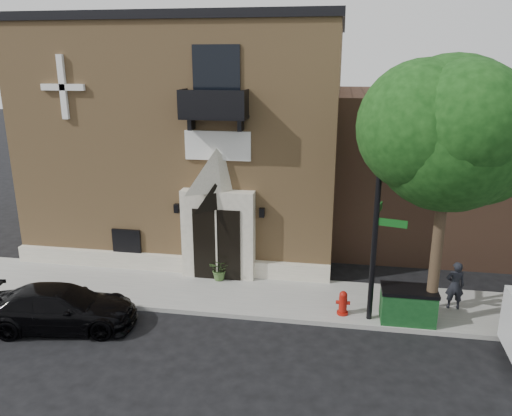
{
  "coord_description": "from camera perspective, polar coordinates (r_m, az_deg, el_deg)",
  "views": [
    {
      "loc": [
        3.12,
        -13.54,
        7.75
      ],
      "look_at": [
        0.49,
        2.0,
        3.02
      ],
      "focal_mm": 35.0,
      "sensor_mm": 36.0,
      "label": 1
    }
  ],
  "objects": [
    {
      "name": "fire_hydrant",
      "position": [
        15.88,
        9.9,
        -10.63
      ],
      "size": [
        0.44,
        0.35,
        0.77
      ],
      "color": "#97130A",
      "rests_on": "sidewalk"
    },
    {
      "name": "church",
      "position": [
        22.56,
        -6.26,
        8.65
      ],
      "size": [
        12.2,
        11.01,
        9.3
      ],
      "color": "#A98050",
      "rests_on": "ground"
    },
    {
      "name": "black_sedan",
      "position": [
        16.21,
        -21.39,
        -10.56
      ],
      "size": [
        4.68,
        2.54,
        1.29
      ],
      "primitive_type": "imported",
      "rotation": [
        0.0,
        0.0,
        1.74
      ],
      "color": "black",
      "rests_on": "ground"
    },
    {
      "name": "dumpster",
      "position": [
        15.88,
        16.98,
        -10.5
      ],
      "size": [
        1.63,
        0.93,
        1.07
      ],
      "rotation": [
        0.0,
        0.0,
        0.0
      ],
      "color": "#103D18",
      "rests_on": "sidewalk"
    },
    {
      "name": "ground",
      "position": [
        15.91,
        -3.01,
        -12.48
      ],
      "size": [
        120.0,
        120.0,
        0.0
      ],
      "primitive_type": "plane",
      "color": "black",
      "rests_on": "ground"
    },
    {
      "name": "sidewalk",
      "position": [
        17.02,
        1.44,
        -10.12
      ],
      "size": [
        42.0,
        3.0,
        0.15
      ],
      "primitive_type": "cube",
      "color": "gray",
      "rests_on": "ground"
    },
    {
      "name": "pedestrian_near",
      "position": [
        17.0,
        21.78,
        -8.21
      ],
      "size": [
        0.58,
        0.39,
        1.57
      ],
      "primitive_type": "imported",
      "rotation": [
        0.0,
        0.0,
        3.17
      ],
      "color": "black",
      "rests_on": "sidewalk"
    },
    {
      "name": "street_tree_left",
      "position": [
        14.31,
        21.45,
        7.99
      ],
      "size": [
        4.97,
        4.38,
        7.77
      ],
      "color": "#38281C",
      "rests_on": "sidewalk"
    },
    {
      "name": "street_sign",
      "position": [
        14.78,
        13.61,
        -1.74
      ],
      "size": [
        0.94,
        1.09,
        6.05
      ],
      "rotation": [
        0.0,
        0.0,
        -0.24
      ],
      "color": "black",
      "rests_on": "sidewalk"
    },
    {
      "name": "planter",
      "position": [
        17.94,
        -4.13,
        -7.02
      ],
      "size": [
        0.82,
        0.75,
        0.8
      ],
      "primitive_type": "imported",
      "rotation": [
        0.0,
        0.0,
        -0.2
      ],
      "color": "#446530",
      "rests_on": "sidewalk"
    }
  ]
}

